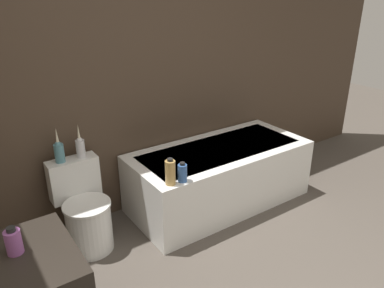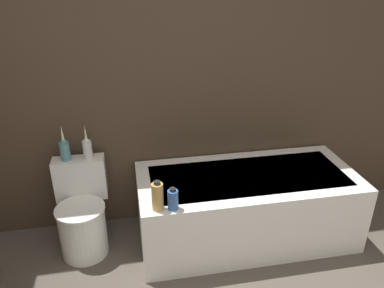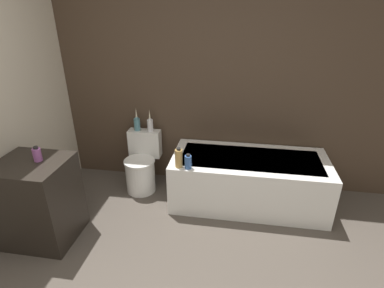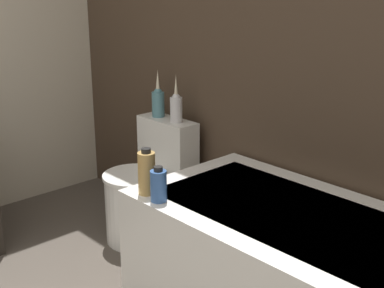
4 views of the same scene
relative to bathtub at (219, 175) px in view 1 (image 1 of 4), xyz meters
The scene contains 8 objects.
wall_back_tiled 1.27m from the bathtub, 145.47° to the left, with size 6.40×0.06×2.60m.
bathtub is the anchor object (origin of this frame).
toilet 1.28m from the bathtub, behind, with size 0.39×0.51×0.69m.
soap_bottle_glass 2.16m from the bathtub, 155.69° to the right, with size 0.07×0.07×0.14m.
vase_gold 1.48m from the bathtub, 168.50° to the left, with size 0.08×0.08×0.28m.
vase_silver 1.32m from the bathtub, 167.10° to the left, with size 0.07×0.07×0.27m.
shampoo_bottle_tall 0.88m from the bathtub, 156.90° to the right, with size 0.08×0.08×0.21m.
shampoo_bottle_short 0.79m from the bathtub, 152.74° to the right, with size 0.07×0.07×0.16m.
Camera 1 is at (-1.37, -0.68, 1.95)m, focal length 35.00 mm.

